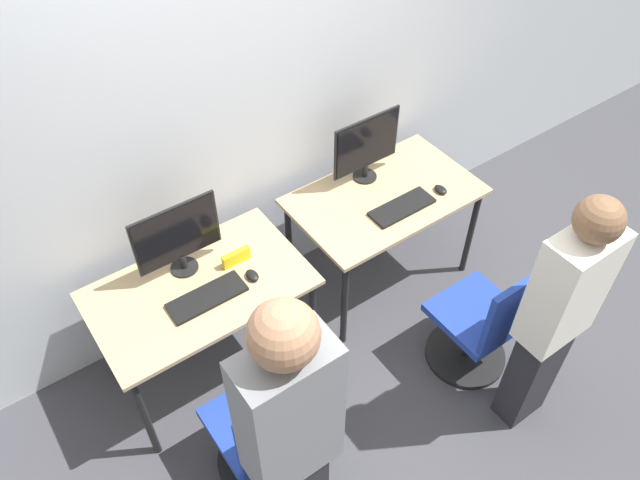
% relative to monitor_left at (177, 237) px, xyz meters
% --- Properties ---
extents(ground_plane, '(20.00, 20.00, 0.00)m').
position_rel_monitor_left_xyz_m(ground_plane, '(0.62, -0.50, -0.97)').
color(ground_plane, '#3D3D42').
extents(wall_back, '(12.00, 0.05, 2.80)m').
position_rel_monitor_left_xyz_m(wall_back, '(0.62, 0.31, 0.43)').
color(wall_back, '#B7BCC1').
rests_on(wall_back, ground_plane).
extents(desk_left, '(1.12, 0.69, 0.73)m').
position_rel_monitor_left_xyz_m(desk_left, '(0.00, -0.16, -0.32)').
color(desk_left, tan).
rests_on(desk_left, ground_plane).
extents(monitor_left, '(0.46, 0.15, 0.43)m').
position_rel_monitor_left_xyz_m(monitor_left, '(0.00, 0.00, 0.00)').
color(monitor_left, black).
rests_on(monitor_left, desk_left).
extents(keyboard_left, '(0.40, 0.15, 0.02)m').
position_rel_monitor_left_xyz_m(keyboard_left, '(-0.00, -0.26, -0.22)').
color(keyboard_left, black).
rests_on(keyboard_left, desk_left).
extents(mouse_left, '(0.06, 0.09, 0.03)m').
position_rel_monitor_left_xyz_m(mouse_left, '(0.26, -0.27, -0.22)').
color(mouse_left, black).
rests_on(mouse_left, desk_left).
extents(office_chair_left, '(0.48, 0.48, 0.88)m').
position_rel_monitor_left_xyz_m(office_chair_left, '(-0.08, -0.88, -0.61)').
color(office_chair_left, black).
rests_on(office_chair_left, ground_plane).
extents(person_left, '(0.36, 0.23, 1.77)m').
position_rel_monitor_left_xyz_m(person_left, '(-0.14, -1.25, 0.01)').
color(person_left, '#232328').
rests_on(person_left, ground_plane).
extents(desk_right, '(1.12, 0.69, 0.73)m').
position_rel_monitor_left_xyz_m(desk_right, '(1.24, -0.16, -0.32)').
color(desk_right, tan).
rests_on(desk_right, ground_plane).
extents(monitor_right, '(0.46, 0.15, 0.43)m').
position_rel_monitor_left_xyz_m(monitor_right, '(1.24, 0.04, 0.00)').
color(monitor_right, black).
rests_on(monitor_right, desk_right).
extents(keyboard_right, '(0.40, 0.15, 0.02)m').
position_rel_monitor_left_xyz_m(keyboard_right, '(1.24, -0.31, -0.22)').
color(keyboard_right, black).
rests_on(keyboard_right, desk_right).
extents(mouse_right, '(0.06, 0.09, 0.03)m').
position_rel_monitor_left_xyz_m(mouse_right, '(1.53, -0.33, -0.22)').
color(mouse_right, black).
rests_on(mouse_right, desk_right).
extents(office_chair_right, '(0.48, 0.48, 0.88)m').
position_rel_monitor_left_xyz_m(office_chair_right, '(1.27, -1.03, -0.61)').
color(office_chair_right, black).
rests_on(office_chair_right, ground_plane).
extents(person_right, '(0.36, 0.21, 1.58)m').
position_rel_monitor_left_xyz_m(person_right, '(1.26, -1.39, -0.11)').
color(person_right, '#232328').
rests_on(person_right, ground_plane).
extents(placard_left, '(0.16, 0.03, 0.08)m').
position_rel_monitor_left_xyz_m(placard_left, '(0.25, -0.13, -0.19)').
color(placard_left, yellow).
rests_on(placard_left, desk_left).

